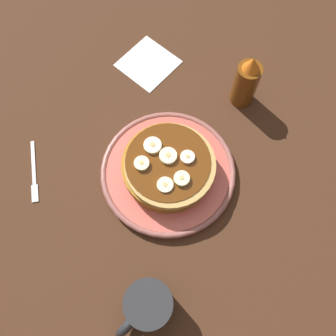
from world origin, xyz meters
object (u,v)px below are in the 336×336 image
pancake_stack (169,165)px  napkin (148,63)px  coffee_mug (147,306)px  banana_slice_0 (168,156)px  plate (168,172)px  banana_slice_4 (182,179)px  banana_slice_3 (165,185)px  banana_slice_5 (187,157)px  banana_slice_1 (153,145)px  fork (34,174)px  syrup_bottle (246,82)px  banana_slice_2 (142,164)px

pancake_stack → napkin: bearing=-123.4°
coffee_mug → banana_slice_0: bearing=-141.1°
plate → banana_slice_0: (-0.63, -0.63, 5.60)cm
banana_slice_4 → coffee_mug: coffee_mug is taller
banana_slice_0 → banana_slice_3: (4.15, 3.60, -0.14)cm
banana_slice_5 → coffee_mug: coffee_mug is taller
banana_slice_5 → banana_slice_0: bearing=-47.3°
banana_slice_1 → fork: size_ratio=0.29×
napkin → plate: bearing=56.0°
banana_slice_5 → fork: (22.14, -19.85, -6.40)cm
banana_slice_0 → banana_slice_1: size_ratio=0.98×
fork → syrup_bottle: 45.58cm
plate → banana_slice_5: size_ratio=9.88×
pancake_stack → syrup_bottle: (-22.85, -1.87, 1.91)cm
banana_slice_4 → napkin: banana_slice_4 is taller
banana_slice_0 → banana_slice_5: same height
plate → napkin: size_ratio=2.37×
pancake_stack → banana_slice_1: banana_slice_1 is taller
plate → napkin: bearing=-124.0°
banana_slice_3 → napkin: (-18.42, -25.11, -6.40)cm
banana_slice_0 → napkin: banana_slice_0 is taller
coffee_mug → pancake_stack: bearing=-141.8°
plate → pancake_stack: pancake_stack is taller
pancake_stack → banana_slice_0: (-0.36, -0.69, 2.66)cm
banana_slice_4 → banana_slice_5: banana_slice_4 is taller
napkin → fork: bearing=7.1°
banana_slice_2 → banana_slice_5: banana_slice_2 is taller
pancake_stack → plate: bearing=-10.7°
pancake_stack → banana_slice_2: (4.11, -2.85, 2.70)cm
banana_slice_0 → syrup_bottle: 22.54cm
banana_slice_0 → napkin: 26.62cm
banana_slice_5 → napkin: (-11.90, -24.07, -6.50)cm
banana_slice_1 → napkin: (-14.82, -18.05, -6.53)cm
banana_slice_4 → plate: bearing=-99.0°
pancake_stack → syrup_bottle: syrup_bottle is taller
banana_slice_3 → banana_slice_5: banana_slice_5 is taller
pancake_stack → banana_slice_4: (0.94, 4.13, 2.71)cm
banana_slice_2 → pancake_stack: bearing=145.3°
banana_slice_4 → coffee_mug: 21.86cm
coffee_mug → fork: size_ratio=0.95×
coffee_mug → napkin: (-34.13, -37.53, -3.75)cm
banana_slice_1 → fork: bearing=-35.7°
banana_slice_2 → coffee_mug: bearing=49.8°
plate → pancake_stack: bearing=169.3°
fork → syrup_bottle: syrup_bottle is taller
coffee_mug → napkin: size_ratio=0.99×
banana_slice_2 → banana_slice_3: 5.77cm
banana_slice_0 → banana_slice_1: bearing=-81.0°
banana_slice_3 → napkin: 31.79cm
banana_slice_0 → coffee_mug: size_ratio=0.30×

